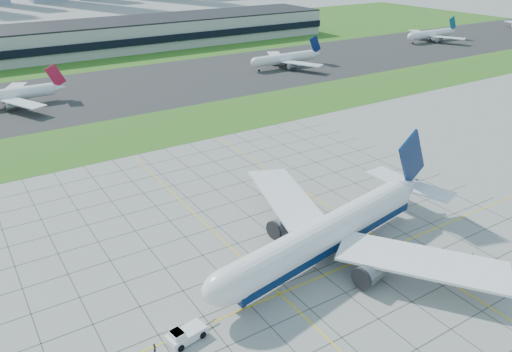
{
  "coord_description": "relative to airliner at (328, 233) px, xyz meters",
  "views": [
    {
      "loc": [
        -51.54,
        -59.22,
        56.13
      ],
      "look_at": [
        4.74,
        28.87,
        7.0
      ],
      "focal_mm": 35.0,
      "sensor_mm": 36.0,
      "label": 1
    }
  ],
  "objects": [
    {
      "name": "grass_far",
      "position": [
        -4.23,
        252.6,
        -5.4
      ],
      "size": [
        700.0,
        145.0,
        0.04
      ],
      "primitive_type": "cube",
      "color": "#2F691E",
      "rests_on": "ground"
    },
    {
      "name": "terminal",
      "position": [
        35.77,
        227.47,
        2.48
      ],
      "size": [
        260.0,
        43.0,
        15.8
      ],
      "color": "#B7B7B2",
      "rests_on": "ground"
    },
    {
      "name": "crew_near",
      "position": [
        -38.09,
        -5.76,
        -4.5
      ],
      "size": [
        0.68,
        0.79,
        1.83
      ],
      "primitive_type": "imported",
      "rotation": [
        0.0,
        0.0,
        1.12
      ],
      "color": "black",
      "rests_on": "ground"
    },
    {
      "name": "ground",
      "position": [
        -4.23,
        -2.4,
        -5.42
      ],
      "size": [
        1400.0,
        1400.0,
        0.0
      ],
      "primitive_type": "plane",
      "color": "#9E9E99",
      "rests_on": "ground"
    },
    {
      "name": "distant_jet_3",
      "position": [
        206.89,
        147.1,
        -0.93
      ],
      "size": [
        40.65,
        42.66,
        14.08
      ],
      "color": "white",
      "rests_on": "ground"
    },
    {
      "name": "distant_jet_2",
      "position": [
        88.8,
        137.74,
        -0.93
      ],
      "size": [
        39.38,
        42.66,
        14.08
      ],
      "color": "white",
      "rests_on": "ground"
    },
    {
      "name": "pushback_tug",
      "position": [
        -33.17,
        -5.74,
        -4.29
      ],
      "size": [
        9.22,
        4.07,
        2.53
      ],
      "rotation": [
        0.0,
        0.0,
        0.17
      ],
      "color": "white",
      "rests_on": "ground"
    },
    {
      "name": "distant_jet_1",
      "position": [
        -34.86,
        140.75,
        -0.93
      ],
      "size": [
        35.94,
        42.66,
        14.08
      ],
      "color": "white",
      "rests_on": "ground"
    },
    {
      "name": "asphalt_taxiway",
      "position": [
        -4.23,
        142.6,
        -5.39
      ],
      "size": [
        700.0,
        75.0,
        0.04
      ],
      "primitive_type": "cube",
      "color": "#383838",
      "rests_on": "ground"
    },
    {
      "name": "apron_markings",
      "position": [
        -3.8,
        8.69,
        -5.4
      ],
      "size": [
        120.0,
        130.0,
        0.03
      ],
      "color": "#474744",
      "rests_on": "ground"
    },
    {
      "name": "crew_far",
      "position": [
        23.03,
        -16.19,
        -4.62
      ],
      "size": [
        0.97,
        0.98,
        1.59
      ],
      "primitive_type": "imported",
      "rotation": [
        0.0,
        0.0,
        -0.81
      ],
      "color": "black",
      "rests_on": "ground"
    },
    {
      "name": "grass_median",
      "position": [
        -4.23,
        87.6,
        -5.4
      ],
      "size": [
        700.0,
        35.0,
        0.04
      ],
      "primitive_type": "cube",
      "color": "#2F691E",
      "rests_on": "ground"
    },
    {
      "name": "airliner",
      "position": [
        0.0,
        0.0,
        0.0
      ],
      "size": [
        62.52,
        62.82,
        19.81
      ],
      "rotation": [
        0.0,
        0.0,
        0.17
      ],
      "color": "white",
      "rests_on": "ground"
    }
  ]
}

